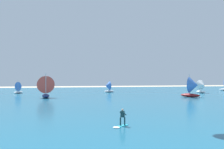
# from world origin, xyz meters

# --- Properties ---
(ocean) EXTENTS (160.00, 90.00, 0.10)m
(ocean) POSITION_xyz_m (0.00, 50.56, 0.05)
(ocean) COLOR #1E607F
(ocean) RESTS_ON ground
(kitesurfer) EXTENTS (1.85, 1.70, 1.67)m
(kitesurfer) POSITION_xyz_m (0.89, 16.96, 0.70)
(kitesurfer) COLOR #26B2CC
(kitesurfer) RESTS_ON ocean
(sailboat_mid_right) EXTENTS (3.37, 2.94, 3.80)m
(sailboat_mid_right) POSITION_xyz_m (5.81, 62.11, 1.84)
(sailboat_mid_right) COLOR silver
(sailboat_mid_right) RESTS_ON ocean
(sailboat_heeled_over) EXTENTS (4.71, 4.73, 5.34)m
(sailboat_heeled_over) POSITION_xyz_m (23.38, 43.32, 2.55)
(sailboat_heeled_over) COLOR maroon
(sailboat_heeled_over) RESTS_ON ocean
(sailboat_leading) EXTENTS (3.07, 3.35, 3.72)m
(sailboat_leading) POSITION_xyz_m (-20.12, 62.48, 1.80)
(sailboat_leading) COLOR silver
(sailboat_leading) RESTS_ON ocean
(sailboat_anchored_offshore) EXTENTS (3.30, 3.82, 4.36)m
(sailboat_anchored_offshore) POSITION_xyz_m (32.63, 54.62, 2.10)
(sailboat_anchored_offshore) COLOR white
(sailboat_anchored_offshore) RESTS_ON ocean
(sailboat_center_horizon) EXTENTS (4.30, 4.95, 5.59)m
(sailboat_center_horizon) POSITION_xyz_m (-10.75, 48.18, 2.66)
(sailboat_center_horizon) COLOR navy
(sailboat_center_horizon) RESTS_ON ocean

